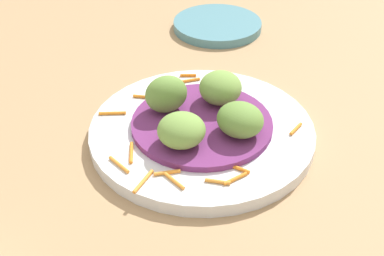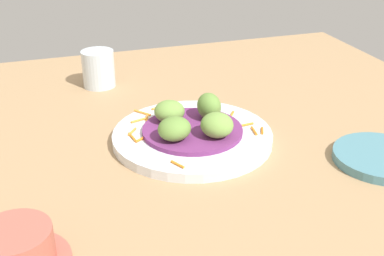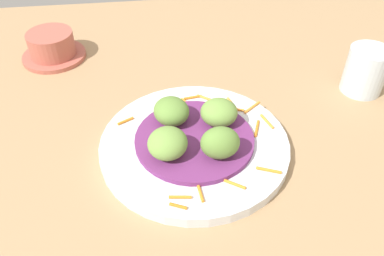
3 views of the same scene
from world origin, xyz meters
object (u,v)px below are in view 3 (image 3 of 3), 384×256
at_px(terracotta_bowl, 52,47).
at_px(water_glass, 366,70).
at_px(guac_scoop_left, 219,112).
at_px(guac_scoop_back, 220,143).
at_px(guac_scoop_center, 171,111).
at_px(main_plate, 194,145).
at_px(guac_scoop_right, 168,143).

xyz_separation_m(terracotta_bowl, water_glass, (0.17, 0.54, 0.02)).
distance_m(guac_scoop_left, guac_scoop_back, 0.07).
relative_size(guac_scoop_left, terracotta_bowl, 0.46).
xyz_separation_m(guac_scoop_center, water_glass, (-0.07, 0.33, -0.00)).
bearing_deg(water_glass, guac_scoop_left, -72.59).
distance_m(guac_scoop_center, water_glass, 0.34).
height_order(guac_scoop_left, guac_scoop_back, guac_scoop_back).
xyz_separation_m(main_plate, water_glass, (-0.11, 0.30, 0.03)).
relative_size(guac_scoop_left, guac_scoop_right, 1.00).
bearing_deg(main_plate, guac_scoop_left, 125.94).
bearing_deg(guac_scoop_right, guac_scoop_back, 80.94).
height_order(guac_scoop_left, guac_scoop_center, same).
distance_m(terracotta_bowl, water_glass, 0.57).
xyz_separation_m(guac_scoop_back, water_glass, (-0.15, 0.27, -0.01)).
bearing_deg(water_glass, guac_scoop_right, -67.78).
relative_size(main_plate, guac_scoop_right, 5.02).
xyz_separation_m(guac_scoop_center, guac_scoop_right, (0.07, -0.01, 0.00)).
height_order(guac_scoop_left, guac_scoop_right, guac_scoop_right).
relative_size(guac_scoop_back, water_glass, 0.67).
bearing_deg(main_plate, guac_scoop_center, -144.06).
bearing_deg(guac_scoop_left, terracotta_bowl, -133.05).
relative_size(main_plate, guac_scoop_center, 4.92).
distance_m(guac_scoop_right, terracotta_bowl, 0.37).
distance_m(guac_scoop_back, water_glass, 0.31).
xyz_separation_m(guac_scoop_left, guac_scoop_right, (0.06, -0.08, 0.00)).
bearing_deg(main_plate, guac_scoop_back, 35.94).
bearing_deg(main_plate, guac_scoop_right, -54.06).
bearing_deg(guac_scoop_center, guac_scoop_right, -9.06).
height_order(main_plate, guac_scoop_center, guac_scoop_center).
xyz_separation_m(guac_scoop_right, terracotta_bowl, (-0.31, -0.19, -0.02)).
relative_size(main_plate, guac_scoop_left, 5.00).
height_order(main_plate, guac_scoop_right, guac_scoop_right).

